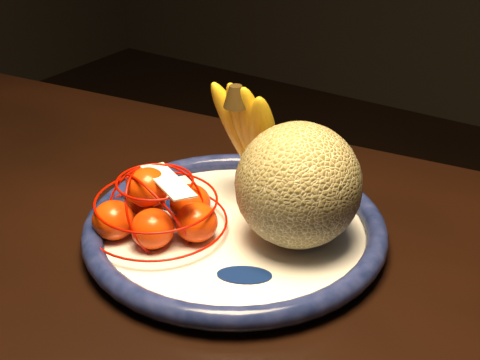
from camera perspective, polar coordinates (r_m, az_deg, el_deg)
The scene contains 6 objects.
dining_table at distance 0.81m, azimuth -19.40°, elevation -9.91°, with size 1.51×1.01×0.71m.
fruit_bowl at distance 0.73m, azimuth -0.44°, elevation -4.22°, with size 0.33×0.33×0.03m.
cantaloupe at distance 0.68m, azimuth 4.99°, elevation -0.44°, with size 0.13×0.13×0.13m, color olive.
banana_bunch at distance 0.76m, azimuth 1.15°, elevation 4.00°, with size 0.11×0.10×0.16m.
mandarin_bag at distance 0.72m, azimuth -7.05°, elevation -2.54°, with size 0.20×0.20×0.10m.
price_tag at distance 0.69m, azimuth -6.14°, elevation -0.09°, with size 0.07×0.03×0.00m, color white.
Camera 1 is at (0.52, -0.40, 1.12)m, focal length 50.00 mm.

